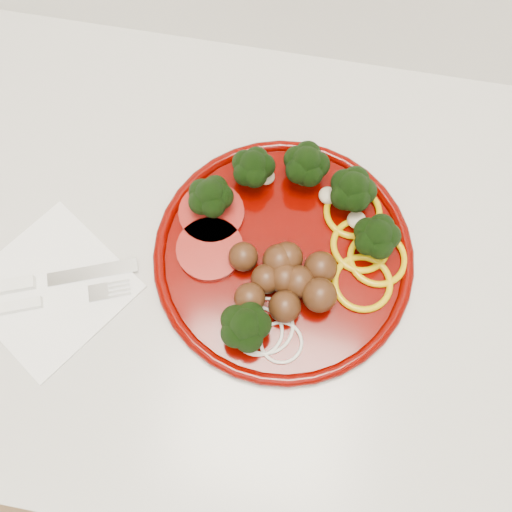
% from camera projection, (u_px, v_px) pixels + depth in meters
% --- Properties ---
extents(counter, '(2.40, 0.60, 0.90)m').
position_uv_depth(counter, '(275.00, 344.00, 1.08)').
color(counter, white).
rests_on(counter, ground).
extents(plate, '(0.30, 0.30, 0.07)m').
position_uv_depth(plate, '(287.00, 245.00, 0.64)').
color(plate, '#500200').
rests_on(plate, counter).
extents(napkin, '(0.21, 0.21, 0.00)m').
position_uv_depth(napkin, '(51.00, 288.00, 0.65)').
color(napkin, white).
rests_on(napkin, counter).
extents(knife, '(0.18, 0.08, 0.01)m').
position_uv_depth(knife, '(30.00, 283.00, 0.64)').
color(knife, silver).
rests_on(knife, napkin).
extents(fork, '(0.16, 0.08, 0.01)m').
position_uv_depth(fork, '(28.00, 304.00, 0.63)').
color(fork, white).
rests_on(fork, napkin).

